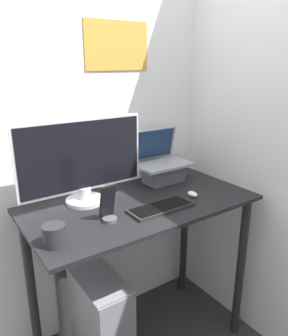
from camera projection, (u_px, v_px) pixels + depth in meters
wall_back at (103, 120)px, 1.88m from camera, size 6.00×0.06×2.60m
wall_side_right at (281, 126)px, 1.70m from camera, size 0.05×6.00×2.60m
desk at (141, 233)px, 1.74m from camera, size 1.18×0.61×0.93m
laptop at (162, 167)px, 1.96m from camera, size 0.33×0.24×0.31m
monitor at (83, 163)px, 1.62m from camera, size 0.66×0.20×0.43m
keyboard at (161, 207)px, 1.60m from camera, size 0.33×0.13×0.02m
mouse at (192, 194)px, 1.75m from camera, size 0.04×0.06×0.03m
cell_phone at (108, 208)px, 1.47m from camera, size 0.07×0.07×0.17m
computer_tower at (100, 317)px, 1.83m from camera, size 0.22×0.42×0.51m
mug at (54, 235)px, 1.27m from camera, size 0.09×0.09×0.09m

